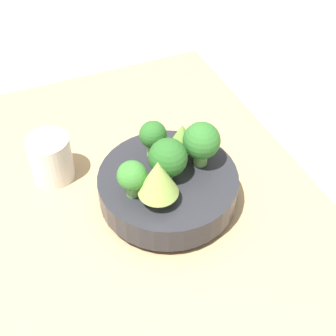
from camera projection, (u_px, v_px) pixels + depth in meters
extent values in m
plane|color=beige|center=(148.00, 215.00, 0.91)|extent=(6.00, 6.00, 0.00)
cube|color=tan|center=(148.00, 210.00, 0.90)|extent=(0.94, 0.65, 0.03)
cylinder|color=#28282D|center=(168.00, 198.00, 0.89)|extent=(0.12, 0.12, 0.01)
cylinder|color=#28282D|center=(168.00, 186.00, 0.86)|extent=(0.26, 0.26, 0.05)
cylinder|color=#609347|center=(182.00, 150.00, 0.88)|extent=(0.02, 0.02, 0.02)
cone|color=#84AD47|center=(182.00, 136.00, 0.85)|extent=(0.05, 0.05, 0.05)
cylinder|color=#7AB256|center=(168.00, 172.00, 0.84)|extent=(0.02, 0.02, 0.02)
sphere|color=#286023|center=(168.00, 158.00, 0.81)|extent=(0.07, 0.07, 0.07)
cylinder|color=#6BA34C|center=(133.00, 188.00, 0.80)|extent=(0.02, 0.02, 0.03)
sphere|color=#387A2D|center=(132.00, 176.00, 0.78)|extent=(0.05, 0.05, 0.05)
cylinder|color=#6BA34C|center=(160.00, 196.00, 0.79)|extent=(0.03, 0.03, 0.02)
cone|color=#93B751|center=(159.00, 177.00, 0.76)|extent=(0.07, 0.07, 0.07)
cylinder|color=#6BA34C|center=(201.00, 158.00, 0.85)|extent=(0.03, 0.03, 0.03)
sphere|color=#2D6B28|center=(203.00, 142.00, 0.83)|extent=(0.07, 0.07, 0.07)
cylinder|color=#7AB256|center=(153.00, 148.00, 0.87)|extent=(0.03, 0.03, 0.03)
sphere|color=#286023|center=(153.00, 135.00, 0.85)|extent=(0.05, 0.05, 0.05)
cylinder|color=silver|center=(51.00, 158.00, 0.91)|extent=(0.08, 0.08, 0.09)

